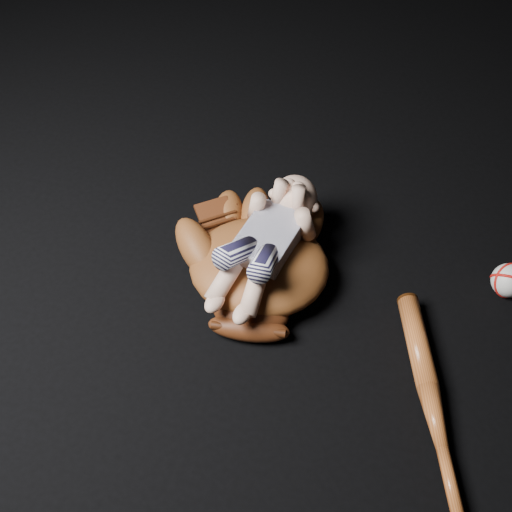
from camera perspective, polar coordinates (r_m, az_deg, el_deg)
name	(u,v)px	position (r m, az deg, el deg)	size (l,w,h in m)	color
baseball_glove	(259,261)	(1.40, 0.28, -0.47)	(0.38, 0.44, 0.14)	brown
newborn_baby	(263,243)	(1.35, 0.58, 1.17)	(0.18, 0.39, 0.16)	#DFAC8F
baseball_bat	(431,399)	(1.30, 15.28, -12.20)	(0.04, 0.48, 0.04)	#A95120
baseball	(509,280)	(1.51, 21.55, -2.03)	(0.08, 0.08, 0.08)	silver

